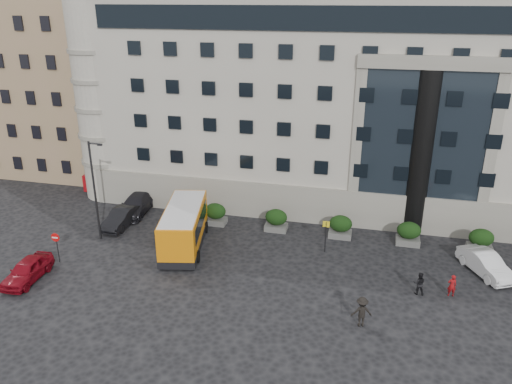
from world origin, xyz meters
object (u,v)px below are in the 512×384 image
at_px(parked_car_c, 136,205).
at_px(no_entry_sign, 56,242).
at_px(red_truck, 105,173).
at_px(pedestrian_a, 452,286).
at_px(hedge_b, 276,220).
at_px(bus_stop_sign, 326,231).
at_px(pedestrian_c, 362,312).
at_px(hedge_d, 409,233).
at_px(hedge_a, 215,214).
at_px(hedge_c, 340,226).
at_px(minibus, 184,226).
at_px(hedge_e, 481,240).
at_px(parked_car_a, 27,270).
at_px(parked_car_d, 164,177).
at_px(street_lamp, 95,187).
at_px(pedestrian_b, 419,283).
at_px(parked_car_b, 121,218).
at_px(white_taxi, 486,264).

bearing_deg(parked_car_c, no_entry_sign, -103.51).
distance_m(red_truck, pedestrian_a, 34.04).
bearing_deg(hedge_b, red_truck, 162.10).
distance_m(bus_stop_sign, pedestrian_c, 9.04).
bearing_deg(pedestrian_a, parked_car_c, -25.10).
height_order(no_entry_sign, parked_car_c, no_entry_sign).
bearing_deg(hedge_d, hedge_a, 180.00).
bearing_deg(hedge_c, pedestrian_c, -79.36).
bearing_deg(minibus, bus_stop_sign, -3.30).
xyz_separation_m(hedge_a, hedge_e, (20.80, 0.00, 0.00)).
distance_m(hedge_b, bus_stop_sign, 5.19).
bearing_deg(minibus, pedestrian_c, -38.84).
xyz_separation_m(hedge_a, parked_car_a, (-9.60, -11.44, -0.19)).
bearing_deg(parked_car_a, no_entry_sign, 73.95).
height_order(hedge_a, parked_car_d, hedge_a).
height_order(hedge_c, parked_car_c, hedge_c).
distance_m(street_lamp, parked_car_d, 13.52).
distance_m(pedestrian_a, pedestrian_b, 2.04).
bearing_deg(minibus, parked_car_b, 149.03).
relative_size(hedge_b, bus_stop_sign, 0.73).
bearing_deg(hedge_b, hedge_d, 0.00).
distance_m(no_entry_sign, white_taxi, 30.11).
xyz_separation_m(hedge_d, parked_car_a, (-25.20, -11.44, -0.19)).
distance_m(hedge_b, pedestrian_a, 14.49).
relative_size(no_entry_sign, parked_car_a, 0.54).
distance_m(minibus, pedestrian_c, 15.23).
bearing_deg(parked_car_d, hedge_d, -11.04).
xyz_separation_m(street_lamp, pedestrian_c, (20.46, -6.48, -3.43)).
bearing_deg(hedge_a, parked_car_d, 135.03).
distance_m(bus_stop_sign, red_truck, 24.66).
bearing_deg(hedge_e, pedestrian_b, -124.41).
relative_size(bus_stop_sign, minibus, 0.31).
distance_m(hedge_a, hedge_b, 5.20).
height_order(hedge_c, bus_stop_sign, bus_stop_sign).
xyz_separation_m(hedge_e, pedestrian_c, (-8.28, -11.28, 0.01)).
bearing_deg(red_truck, street_lamp, -66.03).
xyz_separation_m(hedge_b, pedestrian_c, (7.32, -11.28, 0.01)).
xyz_separation_m(parked_car_b, white_taxi, (28.09, -1.12, 0.02)).
height_order(red_truck, parked_car_c, red_truck).
relative_size(hedge_a, parked_car_d, 0.39).
height_order(hedge_c, pedestrian_c, pedestrian_c).
xyz_separation_m(hedge_a, white_taxi, (20.59, -3.31, -0.17)).
relative_size(red_truck, white_taxi, 1.10).
xyz_separation_m(hedge_c, red_truck, (-23.92, 6.05, 0.44)).
bearing_deg(hedge_e, parked_car_b, -175.58).
xyz_separation_m(bus_stop_sign, pedestrian_b, (6.48, -4.24, -0.95)).
relative_size(minibus, parked_car_d, 1.70).
bearing_deg(minibus, parked_car_a, -152.53).
bearing_deg(bus_stop_sign, parked_car_a, -155.65).
xyz_separation_m(bus_stop_sign, no_entry_sign, (-18.50, -6.04, -0.08)).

